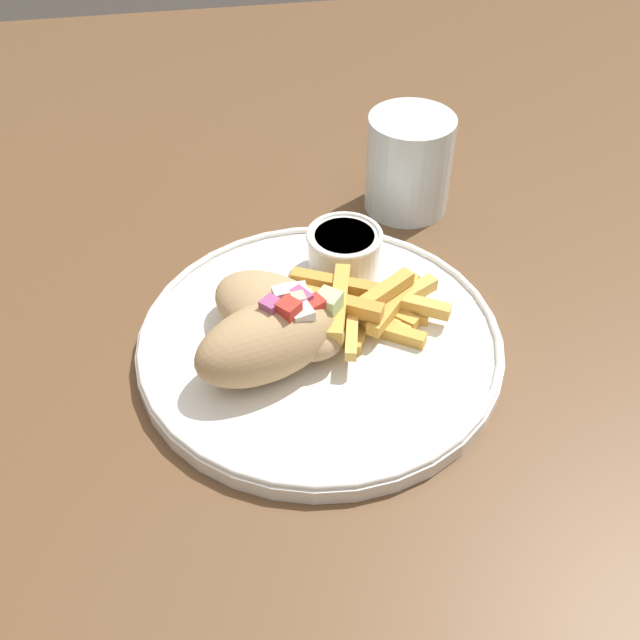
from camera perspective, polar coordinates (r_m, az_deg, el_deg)
name	(u,v)px	position (r m, az deg, el deg)	size (l,w,h in m)	color
table	(291,355)	(0.71, -2.25, -2.64)	(1.43, 1.43, 0.71)	brown
plate	(320,341)	(0.63, 0.00, -1.61)	(0.31, 0.31, 0.02)	white
pita_sandwich_near	(268,340)	(0.58, -3.98, -1.55)	(0.14, 0.10, 0.07)	tan
pita_sandwich_far	(280,314)	(0.61, -3.09, 0.48)	(0.14, 0.14, 0.06)	tan
fries_pile	(370,307)	(0.63, 3.83, 0.97)	(0.13, 0.12, 0.04)	#E5B251
sauce_ramekin	(344,250)	(0.68, 1.85, 5.37)	(0.07, 0.07, 0.04)	white
water_glass	(408,168)	(0.78, 6.74, 11.45)	(0.09, 0.09, 0.10)	silver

